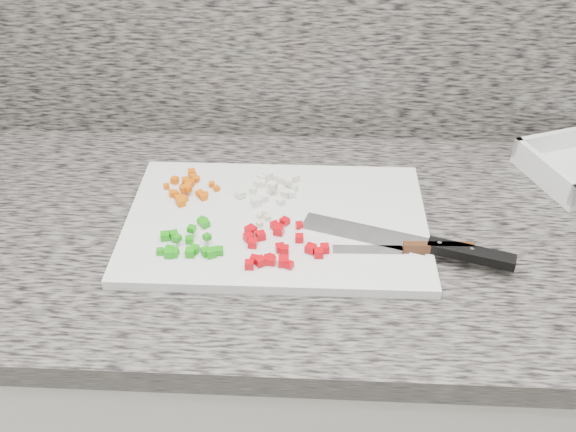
{
  "coord_description": "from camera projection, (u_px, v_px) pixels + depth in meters",
  "views": [
    {
      "loc": [
        -0.02,
        0.6,
        1.55
      ],
      "look_at": [
        -0.06,
        1.41,
        0.94
      ],
      "focal_mm": 40.0,
      "sensor_mm": 36.0,
      "label": 1
    }
  ],
  "objects": [
    {
      "name": "cabinet",
      "position": [
        316.0,
        401.0,
        1.35
      ],
      "size": [
        3.92,
        0.62,
        0.86
      ],
      "primitive_type": "cube",
      "color": "silver",
      "rests_on": "ground"
    },
    {
      "name": "countertop",
      "position": [
        323.0,
        234.0,
        1.08
      ],
      "size": [
        3.96,
        0.64,
        0.04
      ],
      "primitive_type": "cube",
      "color": "#625E56",
      "rests_on": "cabinet"
    },
    {
      "name": "cutting_board",
      "position": [
        277.0,
        222.0,
        1.06
      ],
      "size": [
        0.49,
        0.33,
        0.02
      ],
      "primitive_type": "cube",
      "rotation": [
        0.0,
        0.0,
        0.01
      ],
      "color": "silver",
      "rests_on": "countertop"
    },
    {
      "name": "carrot_pile",
      "position": [
        187.0,
        188.0,
        1.11
      ],
      "size": [
        0.1,
        0.11,
        0.02
      ],
      "color": "#CF5504",
      "rests_on": "cutting_board"
    },
    {
      "name": "onion_pile",
      "position": [
        274.0,
        185.0,
        1.12
      ],
      "size": [
        0.11,
        0.1,
        0.02
      ],
      "color": "silver",
      "rests_on": "cutting_board"
    },
    {
      "name": "green_pepper_pile",
      "position": [
        189.0,
        244.0,
        0.99
      ],
      "size": [
        0.1,
        0.1,
        0.02
      ],
      "color": "#17920D",
      "rests_on": "cutting_board"
    },
    {
      "name": "red_pepper_pile",
      "position": [
        278.0,
        246.0,
        0.99
      ],
      "size": [
        0.14,
        0.12,
        0.01
      ],
      "color": "#C0020C",
      "rests_on": "cutting_board"
    },
    {
      "name": "garlic_pile",
      "position": [
        259.0,
        224.0,
        1.03
      ],
      "size": [
        0.05,
        0.07,
        0.01
      ],
      "color": "beige",
      "rests_on": "cutting_board"
    },
    {
      "name": "chef_knife",
      "position": [
        433.0,
        247.0,
        0.99
      ],
      "size": [
        0.33,
        0.13,
        0.02
      ],
      "rotation": [
        0.0,
        0.0,
        -0.3
      ],
      "color": "white",
      "rests_on": "cutting_board"
    },
    {
      "name": "paring_knife",
      "position": [
        421.0,
        248.0,
        0.98
      ],
      "size": [
        0.22,
        0.03,
        0.02
      ],
      "rotation": [
        0.0,
        0.0,
        0.03
      ],
      "color": "white",
      "rests_on": "cutting_board"
    }
  ]
}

